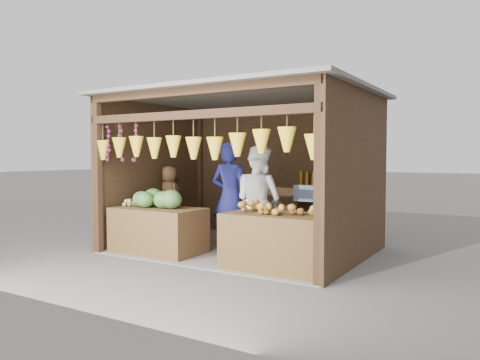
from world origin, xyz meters
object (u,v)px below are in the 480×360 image
counter_right (280,242)px  vendor_seated (169,196)px  woman_standing (259,201)px  man_standing (230,197)px  counter_left (158,231)px

counter_right → vendor_seated: 3.01m
woman_standing → vendor_seated: 2.14m
counter_right → man_standing: man_standing is taller
counter_left → man_standing: (0.97, 0.68, 0.54)m
vendor_seated → woman_standing: bearing=-168.9°
man_standing → vendor_seated: man_standing is taller
vendor_seated → counter_right: bearing=-179.3°
counter_left → vendor_seated: size_ratio=1.31×
counter_left → man_standing: bearing=35.0°
counter_right → man_standing: 1.53m
counter_right → counter_left: bearing=179.8°
man_standing → woman_standing: (0.57, -0.04, -0.03)m
counter_left → woman_standing: (1.54, 0.65, 0.51)m
counter_left → man_standing: size_ratio=0.81×
counter_right → man_standing: size_ratio=0.85×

